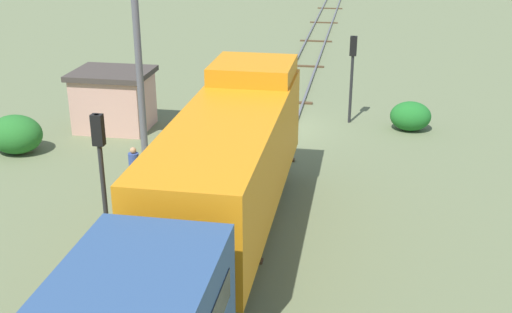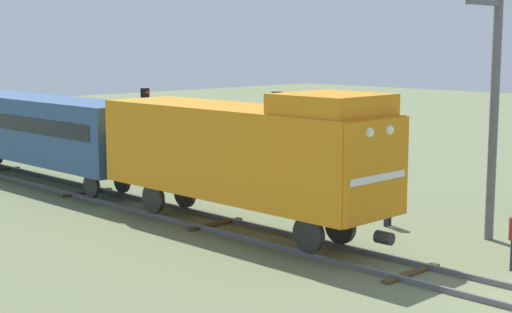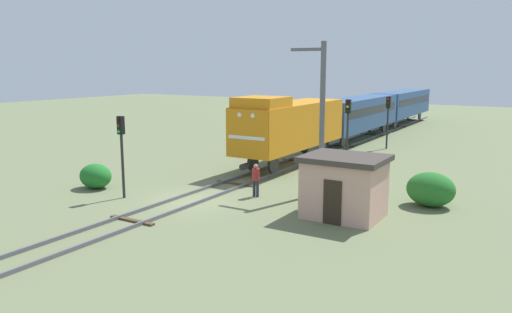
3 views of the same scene
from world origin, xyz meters
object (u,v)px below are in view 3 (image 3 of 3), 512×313
(passenger_car_leading, at_px, (358,112))
(traffic_signal_mid, at_px, (348,120))
(worker_near_track, at_px, (256,178))
(worker_by_signal, at_px, (332,163))
(catenary_mast, at_px, (321,115))
(passenger_car_trailing, at_px, (403,102))
(locomotive, at_px, (289,124))
(traffic_signal_far, at_px, (388,113))
(relay_hut, at_px, (344,186))
(traffic_signal_near, at_px, (121,141))

(passenger_car_leading, bearing_deg, traffic_signal_mid, -73.58)
(passenger_car_leading, xyz_separation_m, worker_near_track, (2.40, -21.60, -1.53))
(worker_by_signal, xyz_separation_m, catenary_mast, (0.74, -3.35, 3.15))
(passenger_car_leading, bearing_deg, passenger_car_trailing, 90.00)
(locomotive, relative_size, traffic_signal_far, 2.76)
(passenger_car_leading, distance_m, relay_hut, 23.77)
(relay_hut, bearing_deg, traffic_signal_far, 101.40)
(catenary_mast, bearing_deg, worker_by_signal, 102.40)
(passenger_car_leading, relative_size, traffic_signal_mid, 3.17)
(passenger_car_leading, xyz_separation_m, catenary_mast, (4.94, -19.39, 1.62))
(locomotive, xyz_separation_m, relay_hut, (7.50, -9.20, -1.38))
(locomotive, distance_m, traffic_signal_mid, 3.86)
(passenger_car_trailing, relative_size, worker_near_track, 8.24)
(passenger_car_trailing, bearing_deg, relay_hut, -78.58)
(passenger_car_leading, xyz_separation_m, worker_by_signal, (4.20, -16.03, -1.53))
(passenger_car_leading, height_order, worker_near_track, passenger_car_leading)
(traffic_signal_near, height_order, worker_by_signal, traffic_signal_near)
(worker_by_signal, bearing_deg, traffic_signal_near, 16.65)
(locomotive, distance_m, passenger_car_leading, 13.34)
(traffic_signal_near, distance_m, traffic_signal_mid, 15.22)
(catenary_mast, bearing_deg, traffic_signal_mid, 101.08)
(traffic_signal_near, xyz_separation_m, catenary_mast, (8.14, 5.86, 1.26))
(worker_by_signal, bearing_deg, catenary_mast, 67.82)
(locomotive, xyz_separation_m, traffic_signal_near, (-3.20, -11.91, 0.11))
(traffic_signal_mid, xyz_separation_m, worker_near_track, (-1.00, -10.07, -2.07))
(traffic_signal_mid, distance_m, worker_by_signal, 5.02)
(locomotive, height_order, traffic_signal_mid, locomotive)
(traffic_signal_near, bearing_deg, catenary_mast, 35.77)
(passenger_car_leading, relative_size, relay_hut, 4.00)
(traffic_signal_near, bearing_deg, passenger_car_leading, 82.78)
(traffic_signal_mid, relative_size, worker_near_track, 2.60)
(locomotive, height_order, relay_hut, locomotive)
(locomotive, height_order, passenger_car_leading, locomotive)
(passenger_car_trailing, bearing_deg, catenary_mast, -81.74)
(catenary_mast, distance_m, relay_hut, 4.90)
(locomotive, distance_m, worker_near_track, 8.79)
(passenger_car_leading, relative_size, worker_near_track, 8.24)
(passenger_car_trailing, bearing_deg, passenger_car_leading, -90.00)
(locomotive, xyz_separation_m, traffic_signal_mid, (3.40, 1.80, 0.29))
(passenger_car_leading, bearing_deg, catenary_mast, -75.71)
(passenger_car_leading, xyz_separation_m, traffic_signal_near, (-3.20, -25.25, 0.36))
(worker_near_track, bearing_deg, passenger_car_trailing, 123.86)
(traffic_signal_near, xyz_separation_m, worker_near_track, (5.60, 3.64, -1.89))
(traffic_signal_far, xyz_separation_m, worker_near_track, (-1.20, -18.41, -1.92))
(traffic_signal_far, bearing_deg, passenger_car_trailing, 101.44)
(relay_hut, bearing_deg, passenger_car_trailing, 101.42)
(passenger_car_leading, distance_m, traffic_signal_mid, 12.04)
(passenger_car_trailing, height_order, worker_by_signal, passenger_car_trailing)
(worker_by_signal, bearing_deg, passenger_car_trailing, -116.77)
(passenger_car_trailing, xyz_separation_m, traffic_signal_mid, (3.40, -26.14, 0.54))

